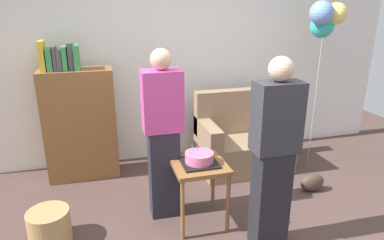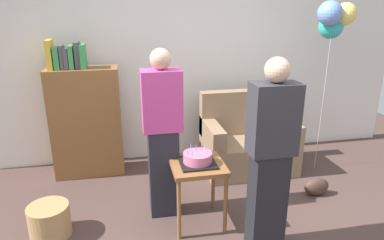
% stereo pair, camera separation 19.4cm
% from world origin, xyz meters
% --- Properties ---
extents(wall_back, '(6.00, 0.10, 2.70)m').
position_xyz_m(wall_back, '(0.00, 2.05, 1.35)').
color(wall_back, silver).
rests_on(wall_back, ground_plane).
extents(couch, '(1.10, 0.70, 0.96)m').
position_xyz_m(couch, '(0.69, 1.42, 0.34)').
color(couch, '#8C7054').
rests_on(couch, ground_plane).
extents(bookshelf, '(0.80, 0.36, 1.62)m').
position_xyz_m(bookshelf, '(-1.25, 1.69, 0.69)').
color(bookshelf, brown).
rests_on(bookshelf, ground_plane).
extents(side_table, '(0.48, 0.48, 0.62)m').
position_xyz_m(side_table, '(-0.17, 0.41, 0.52)').
color(side_table, brown).
rests_on(side_table, ground_plane).
extents(birthday_cake, '(0.32, 0.32, 0.17)m').
position_xyz_m(birthday_cake, '(-0.17, 0.41, 0.67)').
color(birthday_cake, black).
rests_on(birthday_cake, side_table).
extents(person_blowing_candles, '(0.36, 0.22, 1.63)m').
position_xyz_m(person_blowing_candles, '(-0.46, 0.64, 0.83)').
color(person_blowing_candles, '#23232D').
rests_on(person_blowing_candles, ground_plane).
extents(person_holding_cake, '(0.36, 0.22, 1.63)m').
position_xyz_m(person_holding_cake, '(0.31, -0.05, 0.83)').
color(person_holding_cake, black).
rests_on(person_holding_cake, ground_plane).
extents(wicker_basket, '(0.36, 0.36, 0.30)m').
position_xyz_m(wicker_basket, '(-1.51, 0.48, 0.15)').
color(wicker_basket, '#A88451').
rests_on(wicker_basket, ground_plane).
extents(handbag, '(0.28, 0.14, 0.20)m').
position_xyz_m(handbag, '(1.21, 0.63, 0.10)').
color(handbag, '#473328').
rests_on(handbag, ground_plane).
extents(balloon_bunch, '(0.48, 0.40, 2.03)m').
position_xyz_m(balloon_bunch, '(1.57, 1.25, 1.83)').
color(balloon_bunch, silver).
rests_on(balloon_bunch, ground_plane).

